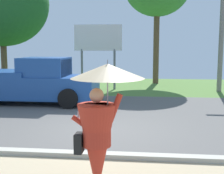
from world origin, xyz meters
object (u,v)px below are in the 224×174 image
(pickup_truck, at_px, (35,82))
(tree_left_far, at_px, (1,4))
(roadside_billboard, at_px, (98,42))
(monk_pedestrian, at_px, (100,124))
(utility_pole, at_px, (222,25))

(pickup_truck, relative_size, tree_left_far, 0.71)
(pickup_truck, height_order, roadside_billboard, roadside_billboard)
(monk_pedestrian, bearing_deg, roadside_billboard, 110.92)
(monk_pedestrian, xyz_separation_m, pickup_truck, (-3.85, 7.54, -0.28))
(pickup_truck, relative_size, utility_pole, 0.80)
(monk_pedestrian, distance_m, pickup_truck, 8.47)
(monk_pedestrian, bearing_deg, pickup_truck, 129.08)
(roadside_billboard, height_order, tree_left_far, tree_left_far)
(pickup_truck, distance_m, tree_left_far, 7.72)
(monk_pedestrian, bearing_deg, tree_left_far, 132.87)
(roadside_billboard, bearing_deg, utility_pole, -2.32)
(utility_pole, xyz_separation_m, roadside_billboard, (-6.40, 0.26, -0.87))
(pickup_truck, xyz_separation_m, tree_left_far, (-3.87, 5.39, 3.95))
(tree_left_far, bearing_deg, monk_pedestrian, -59.16)
(pickup_truck, xyz_separation_m, roadside_billboard, (1.99, 4.37, 1.68))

